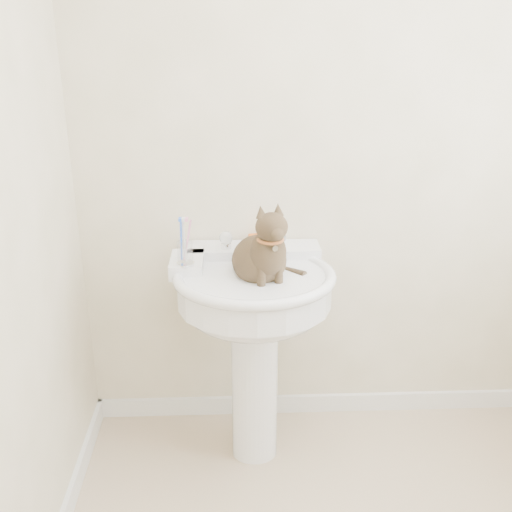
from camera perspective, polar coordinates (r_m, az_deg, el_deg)
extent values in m
cube|color=white|center=(3.01, 6.82, -13.71)|extent=(2.20, 0.02, 0.09)
cylinder|color=white|center=(2.57, -0.14, -12.36)|extent=(0.19, 0.19, 0.68)
cylinder|color=white|center=(2.35, -0.15, -3.28)|extent=(0.60, 0.60, 0.13)
ellipsoid|color=white|center=(2.38, -0.14, -4.71)|extent=(0.55, 0.48, 0.22)
torus|color=white|center=(2.32, -0.15, -1.93)|extent=(0.64, 0.64, 0.04)
cube|color=white|center=(2.52, -0.34, 0.35)|extent=(0.56, 0.15, 0.06)
cube|color=white|center=(2.41, -6.58, -0.83)|extent=(0.13, 0.20, 0.06)
cylinder|color=silver|center=(2.45, -0.30, 1.17)|extent=(0.05, 0.05, 0.05)
cylinder|color=silver|center=(2.40, -0.26, 1.42)|extent=(0.04, 0.04, 0.14)
sphere|color=white|center=(2.46, -2.88, 1.73)|extent=(0.06, 0.06, 0.06)
sphere|color=white|center=(2.47, 2.23, 1.80)|extent=(0.06, 0.06, 0.06)
cube|color=#D75915|center=(2.54, 0.38, 1.68)|extent=(0.10, 0.07, 0.03)
cylinder|color=silver|center=(2.33, -6.73, -0.71)|extent=(0.07, 0.07, 0.01)
cylinder|color=white|center=(2.31, -6.78, 0.34)|extent=(0.06, 0.06, 0.09)
cylinder|color=blue|center=(2.29, -7.13, 1.50)|extent=(0.01, 0.01, 0.17)
cylinder|color=silver|center=(2.29, -6.83, 1.51)|extent=(0.01, 0.01, 0.17)
cylinder|color=pink|center=(2.29, -6.53, 1.51)|extent=(0.01, 0.01, 0.17)
ellipsoid|color=#493B27|center=(2.31, 0.48, -0.38)|extent=(0.21, 0.25, 0.19)
ellipsoid|color=#493B27|center=(2.21, 0.59, 0.25)|extent=(0.14, 0.13, 0.17)
ellipsoid|color=#493B27|center=(2.14, 0.64, 2.72)|extent=(0.12, 0.11, 0.11)
cone|color=#493B27|center=(2.15, -0.27, 4.29)|extent=(0.04, 0.04, 0.05)
cone|color=#493B27|center=(2.15, 1.51, 4.31)|extent=(0.04, 0.04, 0.05)
cylinder|color=#493B27|center=(2.37, 3.14, -1.63)|extent=(0.03, 0.03, 0.22)
torus|color=#985123|center=(2.17, 0.62, 1.54)|extent=(0.10, 0.10, 0.01)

